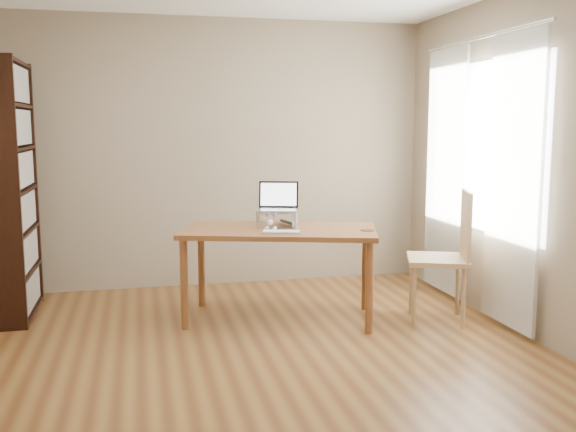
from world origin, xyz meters
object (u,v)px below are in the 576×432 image
object	(u,v)px
bookshelf	(11,190)
keyboard	(281,232)
desk	(279,239)
chair	(447,250)
cat	(272,219)
laptop	(276,203)

from	to	relation	value
bookshelf	keyboard	bearing A→B (deg)	-21.45
desk	bookshelf	bearing A→B (deg)	-178.46
chair	cat	bearing A→B (deg)	-176.96
keyboard	chair	xyz separation A→B (m)	(1.35, -0.11, -0.18)
desk	chair	world-z (taller)	chair
bookshelf	keyboard	world-z (taller)	bookshelf
laptop	chair	world-z (taller)	laptop
bookshelf	laptop	distance (m)	2.16
desk	cat	world-z (taller)	cat
keyboard	laptop	bearing A→B (deg)	101.51
bookshelf	chair	xyz separation A→B (m)	(3.43, -0.93, -0.47)
bookshelf	laptop	world-z (taller)	bookshelf
desk	keyboard	world-z (taller)	keyboard
bookshelf	chair	world-z (taller)	bookshelf
keyboard	chair	size ratio (longest dim) A/B	0.31
bookshelf	laptop	size ratio (longest dim) A/B	5.52
desk	cat	distance (m)	0.19
desk	laptop	size ratio (longest dim) A/B	4.48
laptop	chair	distance (m)	1.44
cat	chair	world-z (taller)	chair
bookshelf	desk	bearing A→B (deg)	-15.77
keyboard	desk	bearing A→B (deg)	98.22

